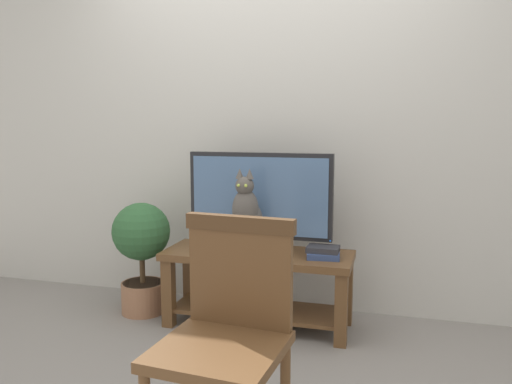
{
  "coord_description": "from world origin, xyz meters",
  "views": [
    {
      "loc": [
        0.81,
        -2.38,
        1.27
      ],
      "look_at": [
        0.0,
        0.51,
        0.85
      ],
      "focal_mm": 35.47,
      "sensor_mm": 36.0,
      "label": 1
    }
  ],
  "objects_px": {
    "tv": "(260,199)",
    "wooden_chair": "(228,322)",
    "book_stack": "(323,252)",
    "cat": "(246,216)",
    "potted_plant": "(142,248)",
    "media_box": "(247,250)",
    "tv_stand": "(258,276)"
  },
  "relations": [
    {
      "from": "tv",
      "to": "wooden_chair",
      "type": "xyz_separation_m",
      "value": [
        0.22,
        -1.29,
        -0.26
      ]
    },
    {
      "from": "wooden_chair",
      "to": "book_stack",
      "type": "bearing_deg",
      "value": 81.46
    },
    {
      "from": "cat",
      "to": "potted_plant",
      "type": "relative_size",
      "value": 0.62
    },
    {
      "from": "tv",
      "to": "potted_plant",
      "type": "bearing_deg",
      "value": -176.65
    },
    {
      "from": "media_box",
      "to": "wooden_chair",
      "type": "height_order",
      "value": "wooden_chair"
    },
    {
      "from": "cat",
      "to": "wooden_chair",
      "type": "xyz_separation_m",
      "value": [
        0.27,
        -1.14,
        -0.18
      ]
    },
    {
      "from": "cat",
      "to": "tv",
      "type": "bearing_deg",
      "value": 73.0
    },
    {
      "from": "wooden_chair",
      "to": "tv_stand",
      "type": "bearing_deg",
      "value": 100.26
    },
    {
      "from": "potted_plant",
      "to": "wooden_chair",
      "type": "bearing_deg",
      "value": -50.46
    },
    {
      "from": "tv",
      "to": "wooden_chair",
      "type": "height_order",
      "value": "tv"
    },
    {
      "from": "cat",
      "to": "media_box",
      "type": "bearing_deg",
      "value": 94.05
    },
    {
      "from": "tv",
      "to": "cat",
      "type": "bearing_deg",
      "value": -107.0
    },
    {
      "from": "tv_stand",
      "to": "media_box",
      "type": "distance_m",
      "value": 0.21
    },
    {
      "from": "tv_stand",
      "to": "media_box",
      "type": "xyz_separation_m",
      "value": [
        -0.05,
        -0.08,
        0.18
      ]
    },
    {
      "from": "tv_stand",
      "to": "wooden_chair",
      "type": "relative_size",
      "value": 1.28
    },
    {
      "from": "tv_stand",
      "to": "tv",
      "type": "bearing_deg",
      "value": 89.97
    },
    {
      "from": "tv_stand",
      "to": "cat",
      "type": "distance_m",
      "value": 0.41
    },
    {
      "from": "tv_stand",
      "to": "cat",
      "type": "height_order",
      "value": "cat"
    },
    {
      "from": "tv_stand",
      "to": "cat",
      "type": "relative_size",
      "value": 2.51
    },
    {
      "from": "tv",
      "to": "book_stack",
      "type": "xyz_separation_m",
      "value": [
        0.41,
        -0.07,
        -0.29
      ]
    },
    {
      "from": "tv_stand",
      "to": "book_stack",
      "type": "relative_size",
      "value": 5.7
    },
    {
      "from": "wooden_chair",
      "to": "media_box",
      "type": "bearing_deg",
      "value": 103.19
    },
    {
      "from": "cat",
      "to": "book_stack",
      "type": "distance_m",
      "value": 0.5
    },
    {
      "from": "media_box",
      "to": "cat",
      "type": "height_order",
      "value": "cat"
    },
    {
      "from": "book_stack",
      "to": "media_box",
      "type": "bearing_deg",
      "value": -172.38
    },
    {
      "from": "book_stack",
      "to": "tv",
      "type": "bearing_deg",
      "value": 169.64
    },
    {
      "from": "media_box",
      "to": "book_stack",
      "type": "xyz_separation_m",
      "value": [
        0.45,
        0.06,
        0.0
      ]
    },
    {
      "from": "media_box",
      "to": "cat",
      "type": "bearing_deg",
      "value": -85.95
    },
    {
      "from": "tv",
      "to": "cat",
      "type": "height_order",
      "value": "tv"
    },
    {
      "from": "book_stack",
      "to": "potted_plant",
      "type": "distance_m",
      "value": 1.21
    },
    {
      "from": "potted_plant",
      "to": "tv_stand",
      "type": "bearing_deg",
      "value": -0.41
    },
    {
      "from": "media_box",
      "to": "potted_plant",
      "type": "distance_m",
      "value": 0.76
    }
  ]
}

